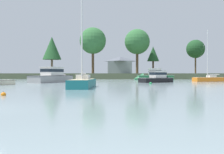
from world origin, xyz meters
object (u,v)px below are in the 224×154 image
(cruiser_green, at_px, (151,77))
(cruiser_navy, at_px, (48,78))
(sailboat_orange, at_px, (210,80))
(sailboat_teal, at_px, (83,85))
(cruiser_grey, at_px, (55,79))
(mooring_buoy_orange, at_px, (3,95))
(mooring_buoy_green, at_px, (151,84))
(cruiser_black, at_px, (159,79))

(cruiser_green, xyz_separation_m, cruiser_navy, (-28.11, -0.03, -0.18))
(sailboat_orange, bearing_deg, sailboat_teal, -129.23)
(cruiser_grey, height_order, mooring_buoy_orange, cruiser_grey)
(sailboat_teal, height_order, cruiser_grey, sailboat_teal)
(sailboat_orange, xyz_separation_m, cruiser_green, (-11.26, 14.55, 0.41))
(cruiser_grey, xyz_separation_m, mooring_buoy_orange, (5.31, -30.97, -0.61))
(mooring_buoy_green, xyz_separation_m, mooring_buoy_orange, (-12.39, -23.76, -0.01))
(cruiser_black, height_order, mooring_buoy_orange, cruiser_black)
(sailboat_orange, relative_size, mooring_buoy_orange, 26.00)
(cruiser_green, height_order, cruiser_grey, cruiser_grey)
(sailboat_orange, distance_m, cruiser_grey, 31.71)
(cruiser_green, relative_size, sailboat_teal, 0.84)
(mooring_buoy_orange, bearing_deg, cruiser_navy, 104.67)
(cruiser_green, height_order, mooring_buoy_orange, cruiser_green)
(cruiser_black, bearing_deg, cruiser_navy, 144.06)
(cruiser_green, xyz_separation_m, cruiser_grey, (-19.50, -22.23, 0.04))
(cruiser_green, xyz_separation_m, mooring_buoy_green, (-1.80, -29.44, -0.56))
(cruiser_green, distance_m, mooring_buoy_green, 29.50)
(cruiser_grey, bearing_deg, cruiser_navy, 111.18)
(mooring_buoy_green, relative_size, mooring_buoy_orange, 1.16)
(sailboat_orange, xyz_separation_m, mooring_buoy_green, (-13.06, -14.89, -0.15))
(cruiser_grey, distance_m, mooring_buoy_green, 19.12)
(mooring_buoy_orange, bearing_deg, cruiser_grey, 99.74)
(sailboat_teal, bearing_deg, cruiser_black, 62.42)
(cruiser_black, relative_size, cruiser_navy, 1.09)
(cruiser_navy, bearing_deg, sailboat_teal, -66.72)
(sailboat_orange, relative_size, cruiser_grey, 1.02)
(sailboat_orange, xyz_separation_m, cruiser_grey, (-30.76, -7.68, 0.44))
(sailboat_teal, xyz_separation_m, mooring_buoy_orange, (-3.76, -12.09, -0.21))
(mooring_buoy_green, distance_m, mooring_buoy_orange, 26.80)
(cruiser_black, distance_m, mooring_buoy_orange, 35.66)
(sailboat_teal, xyz_separation_m, cruiser_grey, (-9.08, 18.88, 0.40))
(cruiser_green, xyz_separation_m, cruiser_black, (0.28, -20.61, -0.11))
(cruiser_black, xyz_separation_m, cruiser_grey, (-19.78, -1.62, 0.14))
(cruiser_navy, height_order, mooring_buoy_green, cruiser_navy)
(cruiser_black, relative_size, mooring_buoy_green, 14.71)
(cruiser_green, bearing_deg, cruiser_navy, -179.94)
(cruiser_green, relative_size, mooring_buoy_green, 21.24)
(cruiser_navy, distance_m, cruiser_grey, 23.81)
(sailboat_teal, distance_m, cruiser_navy, 44.73)
(sailboat_teal, bearing_deg, mooring_buoy_green, 53.54)
(sailboat_orange, height_order, cruiser_grey, sailboat_orange)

